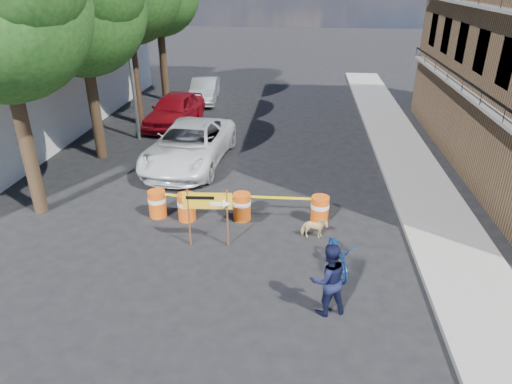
% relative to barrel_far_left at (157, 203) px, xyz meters
% --- Properties ---
extents(ground, '(120.00, 120.00, 0.00)m').
position_rel_barrel_far_left_xyz_m(ground, '(2.81, -2.06, -0.47)').
color(ground, black).
rests_on(ground, ground).
extents(sidewalk_east, '(2.40, 40.00, 0.15)m').
position_rel_barrel_far_left_xyz_m(sidewalk_east, '(9.01, 3.94, -0.40)').
color(sidewalk_east, gray).
rests_on(sidewalk_east, ground).
extents(tree_mid_a, '(5.25, 5.00, 8.68)m').
position_rel_barrel_far_left_xyz_m(tree_mid_a, '(-3.92, 4.94, 5.53)').
color(tree_mid_a, '#332316').
rests_on(tree_mid_a, ground).
extents(streetlamp, '(1.25, 0.18, 8.00)m').
position_rel_barrel_far_left_xyz_m(streetlamp, '(-3.12, 7.44, 3.90)').
color(streetlamp, gray).
rests_on(streetlamp, ground).
extents(barrel_far_left, '(0.58, 0.58, 0.90)m').
position_rel_barrel_far_left_xyz_m(barrel_far_left, '(0.00, 0.00, 0.00)').
color(barrel_far_left, '#CA460B').
rests_on(barrel_far_left, ground).
extents(barrel_mid_left, '(0.58, 0.58, 0.90)m').
position_rel_barrel_far_left_xyz_m(barrel_mid_left, '(1.00, -0.13, 0.00)').
color(barrel_mid_left, '#CA460B').
rests_on(barrel_mid_left, ground).
extents(barrel_mid_right, '(0.58, 0.58, 0.90)m').
position_rel_barrel_far_left_xyz_m(barrel_mid_right, '(2.75, 0.08, 0.00)').
color(barrel_mid_right, '#CA460B').
rests_on(barrel_mid_right, ground).
extents(barrel_far_right, '(0.58, 0.58, 0.90)m').
position_rel_barrel_far_left_xyz_m(barrel_far_right, '(5.23, 0.11, 0.00)').
color(barrel_far_right, '#CA460B').
rests_on(barrel_far_right, ground).
extents(detour_sign, '(1.40, 0.27, 1.80)m').
position_rel_barrel_far_left_xyz_m(detour_sign, '(2.18, -1.57, 0.84)').
color(detour_sign, '#592D19').
rests_on(detour_sign, ground).
extents(pedestrian, '(1.06, 0.94, 1.82)m').
position_rel_barrel_far_left_xyz_m(pedestrian, '(5.29, -4.15, 0.44)').
color(pedestrian, black).
rests_on(pedestrian, ground).
extents(bicycle, '(0.80, 1.05, 1.79)m').
position_rel_barrel_far_left_xyz_m(bicycle, '(5.65, -2.39, 0.42)').
color(bicycle, '#123F9A').
rests_on(bicycle, ground).
extents(dog, '(0.79, 0.39, 0.65)m').
position_rel_barrel_far_left_xyz_m(dog, '(5.05, -0.86, -0.14)').
color(dog, '#EACD86').
rests_on(dog, ground).
extents(suv_white, '(3.21, 6.23, 1.68)m').
position_rel_barrel_far_left_xyz_m(suv_white, '(0.01, 4.55, 0.37)').
color(suv_white, white).
rests_on(suv_white, ground).
extents(sedan_red, '(2.54, 5.12, 1.68)m').
position_rel_barrel_far_left_xyz_m(sedan_red, '(-1.99, 9.72, 0.37)').
color(sedan_red, maroon).
rests_on(sedan_red, ground).
extents(sedan_silver, '(1.83, 4.41, 1.42)m').
position_rel_barrel_far_left_xyz_m(sedan_silver, '(-1.46, 14.68, 0.24)').
color(sedan_silver, '#B6B8BD').
rests_on(sedan_silver, ground).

